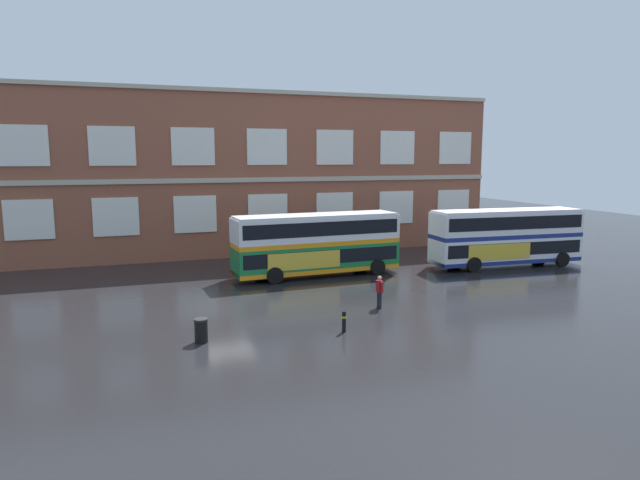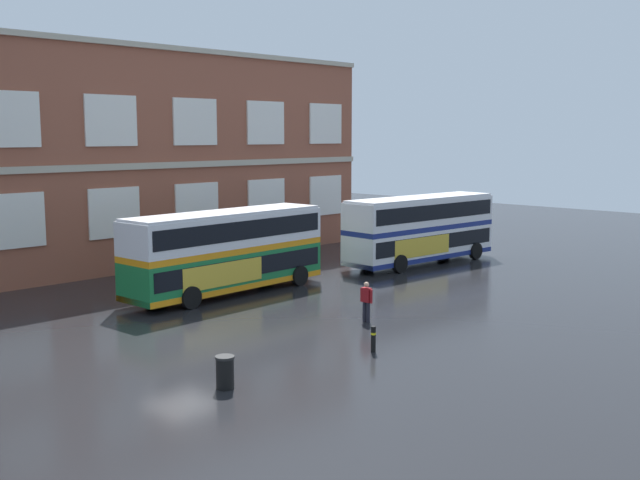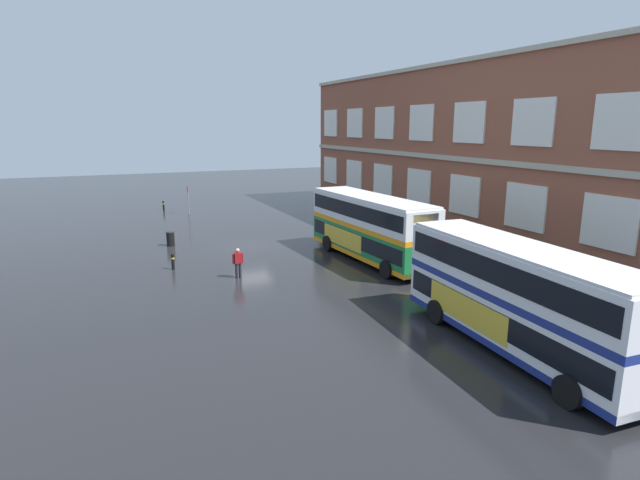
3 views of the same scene
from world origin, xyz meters
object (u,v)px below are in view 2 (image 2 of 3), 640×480
(double_decker_middle, at_px, (421,228))
(safety_bollard_west, at_px, (373,339))
(station_litter_bin, at_px, (225,372))
(waiting_passenger, at_px, (366,300))
(double_decker_near, at_px, (227,251))

(double_decker_middle, bearing_deg, safety_bollard_west, -148.22)
(double_decker_middle, distance_m, safety_bollard_west, 19.58)
(station_litter_bin, bearing_deg, waiting_passenger, 14.21)
(double_decker_near, xyz_separation_m, double_decker_middle, (13.81, -1.47, 0.00))
(double_decker_near, height_order, safety_bollard_west, double_decker_near)
(station_litter_bin, relative_size, safety_bollard_west, 1.08)
(waiting_passenger, relative_size, safety_bollard_west, 1.79)
(double_decker_near, relative_size, double_decker_middle, 1.00)
(station_litter_bin, xyz_separation_m, safety_bollard_west, (6.23, -0.71, -0.03))
(waiting_passenger, xyz_separation_m, safety_bollard_west, (-3.22, -3.11, -0.44))
(safety_bollard_west, bearing_deg, double_decker_near, 76.70)
(waiting_passenger, height_order, safety_bollard_west, waiting_passenger)
(double_decker_near, height_order, waiting_passenger, double_decker_near)
(double_decker_near, distance_m, double_decker_middle, 13.89)
(double_decker_near, bearing_deg, station_litter_bin, -129.22)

